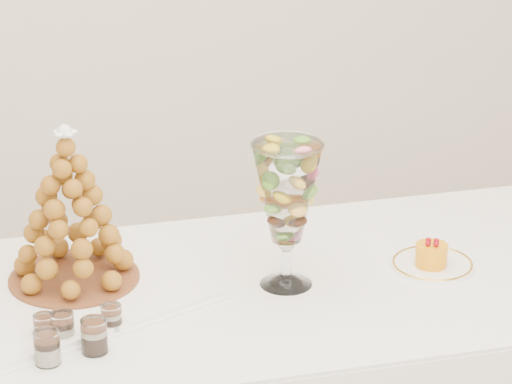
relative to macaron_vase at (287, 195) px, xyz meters
name	(u,v)px	position (x,y,z in m)	size (l,w,h in m)	color
lace_tray	(69,294)	(-0.50, 0.08, -0.22)	(0.57, 0.43, 0.02)	white
macaron_vase	(287,195)	(0.00, 0.00, 0.00)	(0.16, 0.16, 0.35)	white
cake_plate	(432,265)	(0.37, -0.02, -0.22)	(0.20, 0.20, 0.01)	white
verrine_a	(44,328)	(-0.58, -0.10, -0.20)	(0.05, 0.05, 0.06)	white
verrine_b	(63,328)	(-0.54, -0.12, -0.19)	(0.05, 0.05, 0.07)	white
verrine_c	(111,318)	(-0.43, -0.10, -0.20)	(0.05, 0.05, 0.06)	white
verrine_d	(47,347)	(-0.58, -0.20, -0.19)	(0.05, 0.05, 0.07)	white
verrine_e	(94,336)	(-0.48, -0.18, -0.19)	(0.06, 0.06, 0.08)	white
croquembouche	(70,206)	(-0.48, 0.13, -0.02)	(0.30, 0.30, 0.38)	brown
mousse_cake	(431,255)	(0.36, -0.03, -0.19)	(0.08, 0.08, 0.07)	orange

